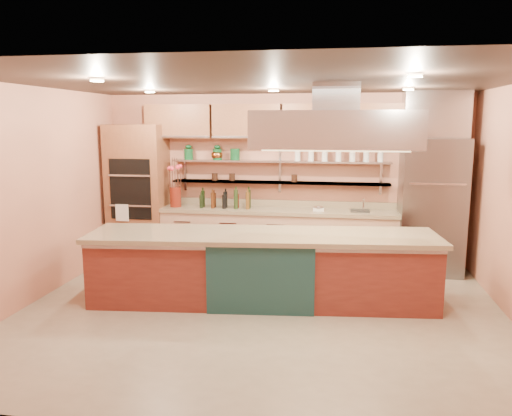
% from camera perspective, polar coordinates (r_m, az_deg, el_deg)
% --- Properties ---
extents(floor, '(6.00, 5.00, 0.02)m').
position_cam_1_polar(floor, '(6.34, 0.44, -11.98)').
color(floor, gray).
rests_on(floor, ground).
extents(ceiling, '(6.00, 5.00, 0.02)m').
position_cam_1_polar(ceiling, '(5.90, 0.48, 14.26)').
color(ceiling, black).
rests_on(ceiling, wall_back).
extents(wall_back, '(6.00, 0.04, 2.80)m').
position_cam_1_polar(wall_back, '(8.41, 3.11, 3.37)').
color(wall_back, '#BF775A').
rests_on(wall_back, floor).
extents(wall_front, '(6.00, 0.04, 2.80)m').
position_cam_1_polar(wall_front, '(3.56, -5.85, -5.58)').
color(wall_front, '#BF775A').
rests_on(wall_front, floor).
extents(wall_left, '(0.04, 5.00, 2.80)m').
position_cam_1_polar(wall_left, '(7.07, -24.33, 1.28)').
color(wall_left, '#BF775A').
rests_on(wall_left, floor).
extents(oven_stack, '(0.95, 0.64, 2.30)m').
position_cam_1_polar(oven_stack, '(8.75, -13.30, 1.72)').
color(oven_stack, brown).
rests_on(oven_stack, floor).
extents(refrigerator, '(0.95, 0.72, 2.10)m').
position_cam_1_polar(refrigerator, '(8.18, 19.39, 0.17)').
color(refrigerator, slate).
rests_on(refrigerator, floor).
extents(back_counter, '(3.84, 0.64, 0.93)m').
position_cam_1_polar(back_counter, '(8.28, 2.48, -3.29)').
color(back_counter, tan).
rests_on(back_counter, floor).
extents(wall_shelf_lower, '(3.60, 0.26, 0.03)m').
position_cam_1_polar(wall_shelf_lower, '(8.30, 2.67, 2.93)').
color(wall_shelf_lower, '#A5A8AC').
rests_on(wall_shelf_lower, wall_back).
extents(wall_shelf_upper, '(3.60, 0.26, 0.03)m').
position_cam_1_polar(wall_shelf_upper, '(8.26, 2.69, 5.34)').
color(wall_shelf_upper, '#A5A8AC').
rests_on(wall_shelf_upper, wall_back).
extents(upper_cabinets, '(4.60, 0.36, 0.55)m').
position_cam_1_polar(upper_cabinets, '(8.18, 3.04, 9.85)').
color(upper_cabinets, brown).
rests_on(upper_cabinets, wall_back).
extents(range_hood, '(2.00, 1.00, 0.45)m').
position_cam_1_polar(range_hood, '(6.23, 9.07, 8.84)').
color(range_hood, '#A5A8AC').
rests_on(range_hood, ceiling).
extents(ceiling_downlights, '(4.00, 2.80, 0.02)m').
position_cam_1_polar(ceiling_downlights, '(6.10, 0.78, 13.84)').
color(ceiling_downlights, '#FFE5A5').
rests_on(ceiling_downlights, ceiling).
extents(island, '(4.48, 1.39, 0.92)m').
position_cam_1_polar(island, '(6.58, 0.72, -6.82)').
color(island, maroon).
rests_on(island, floor).
extents(flower_vase, '(0.24, 0.24, 0.33)m').
position_cam_1_polar(flower_vase, '(8.50, -9.18, 1.26)').
color(flower_vase, '#5F180E').
rests_on(flower_vase, back_counter).
extents(oil_bottle_cluster, '(0.90, 0.26, 0.29)m').
position_cam_1_polar(oil_bottle_cluster, '(8.27, -3.58, 0.98)').
color(oil_bottle_cluster, black).
rests_on(oil_bottle_cluster, back_counter).
extents(kitchen_scale, '(0.21, 0.18, 0.10)m').
position_cam_1_polar(kitchen_scale, '(8.08, 7.17, 0.02)').
color(kitchen_scale, silver).
rests_on(kitchen_scale, back_counter).
extents(bar_faucet, '(0.03, 0.03, 0.21)m').
position_cam_1_polar(bar_faucet, '(8.18, 12.17, 0.39)').
color(bar_faucet, white).
rests_on(bar_faucet, back_counter).
extents(copper_kettle, '(0.22, 0.22, 0.16)m').
position_cam_1_polar(copper_kettle, '(8.45, -4.49, 6.06)').
color(copper_kettle, '#AF5C28').
rests_on(copper_kettle, wall_shelf_upper).
extents(green_canister, '(0.17, 0.17, 0.19)m').
position_cam_1_polar(green_canister, '(8.38, -2.41, 6.16)').
color(green_canister, '#0D401D').
rests_on(green_canister, wall_shelf_upper).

